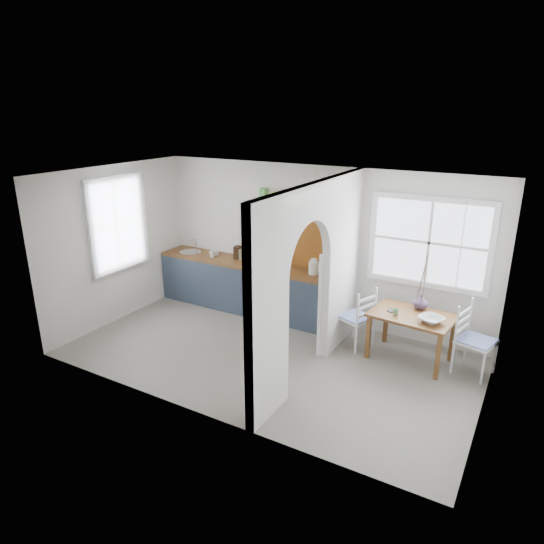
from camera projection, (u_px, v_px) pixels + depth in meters
The scene contains 26 objects.
floor at pixel (268, 356), 7.10m from camera, with size 5.80×3.20×0.01m, color slate.
ceiling at pixel (267, 178), 6.25m from camera, with size 5.80×3.20×0.01m, color beige.
walls at pixel (268, 273), 6.68m from camera, with size 5.81×3.21×2.60m.
partition at pixel (316, 269), 6.34m from camera, with size 0.12×3.20×2.60m.
kitchen_window at pixel (116, 224), 7.91m from camera, with size 0.10×1.16×1.50m, color white, non-canonical shape.
nook_window at pixel (429, 243), 7.01m from camera, with size 1.76×0.10×1.30m, color white, non-canonical shape.
counter at pixel (251, 286), 8.57m from camera, with size 3.50×0.60×0.90m.
sink at pixel (190, 252), 9.02m from camera, with size 0.40×0.40×0.02m, color silver.
backsplash at pixel (305, 241), 8.05m from camera, with size 1.65×0.03×0.90m, color #9B531B.
shelf at pixel (303, 203), 7.76m from camera, with size 1.75×0.20×0.21m.
pendant_lamp at pixel (314, 217), 7.36m from camera, with size 0.26×0.26×0.16m, color #EFE5C3.
utensil_rail at pixel (335, 252), 7.08m from camera, with size 0.02×0.02×0.50m, color silver.
dining_table at pixel (410, 337), 6.92m from camera, with size 1.12×0.75×0.70m, color brown, non-canonical shape.
chair_left at pixel (356, 317), 7.28m from camera, with size 0.43×0.43×0.95m, color silver, non-canonical shape.
chair_right at pixel (476, 340), 6.50m from camera, with size 0.45×0.45×0.99m, color silver, non-canonical shape.
kettle at pixel (314, 266), 7.80m from camera, with size 0.21×0.17×0.26m, color silver, non-canonical shape.
mug_a at pixel (213, 254), 8.68m from camera, with size 0.12×0.12×0.11m, color silver.
mug_b at pixel (216, 254), 8.73m from camera, with size 0.12×0.12×0.09m, color white.
knife_block at pixel (238, 252), 8.60m from camera, with size 0.10×0.14×0.22m, color #412914.
jar at pixel (242, 254), 8.56m from camera, with size 0.11×0.11×0.18m, color #7F7754.
towel_magenta at pixel (332, 323), 7.54m from camera, with size 0.02×0.03×0.56m, color #BC285E.
towel_orange at pixel (331, 325), 7.53m from camera, with size 0.02×0.03×0.50m, color #BD5527.
bowl at pixel (431, 320), 6.54m from camera, with size 0.32×0.32×0.08m, color silver.
table_cup at pixel (396, 312), 6.78m from camera, with size 0.09×0.09×0.09m, color #609068.
plate at pixel (393, 310), 6.93m from camera, with size 0.16×0.16×0.01m, color black.
vase at pixel (421, 302), 6.95m from camera, with size 0.21×0.21×0.22m, color #473554.
Camera 1 is at (3.20, -5.44, 3.48)m, focal length 32.00 mm.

